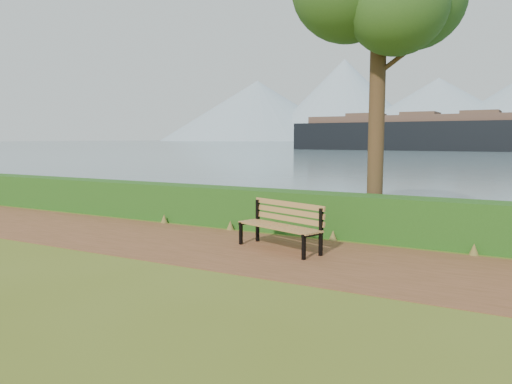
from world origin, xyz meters
The scene contains 5 objects.
ground centered at (0.00, 0.00, 0.00)m, with size 140.00×140.00×0.00m, color #56621C.
path centered at (0.00, 0.30, 0.01)m, with size 40.00×3.40×0.01m, color brown.
hedge centered at (0.00, 2.60, 0.50)m, with size 32.00×0.85×1.00m, color #1C4112.
bench centered at (0.99, 0.72, 0.57)m, with size 2.04×1.18×0.98m.
cargo_ship centered at (1.96, 90.65, 3.35)m, with size 74.30×12.78×22.50m.
Camera 1 is at (5.41, -8.35, 2.28)m, focal length 35.00 mm.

